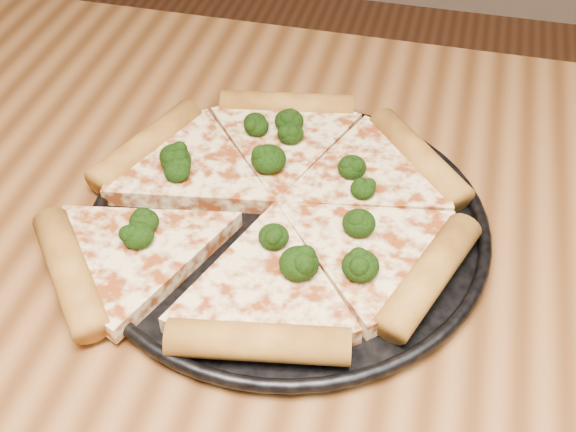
# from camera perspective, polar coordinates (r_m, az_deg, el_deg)

# --- Properties ---
(pizza_pan) EXTENTS (0.33, 0.33, 0.02)m
(pizza_pan) POSITION_cam_1_polar(r_m,az_deg,el_deg) (0.62, 0.00, -0.57)
(pizza_pan) COLOR black
(pizza_pan) RESTS_ON dining_table
(pizza) EXTENTS (0.35, 0.34, 0.03)m
(pizza) POSITION_cam_1_polar(r_m,az_deg,el_deg) (0.62, -1.42, 0.77)
(pizza) COLOR beige
(pizza) RESTS_ON pizza_pan
(broccoli_florets) EXTENTS (0.21, 0.20, 0.02)m
(broccoli_florets) POSITION_cam_1_polar(r_m,az_deg,el_deg) (0.62, -1.86, 2.29)
(broccoli_florets) COLOR black
(broccoli_florets) RESTS_ON pizza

